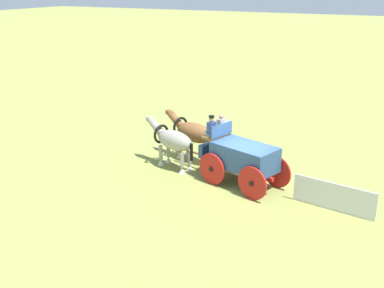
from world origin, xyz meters
The scene contains 5 objects.
ground_plane centered at (0.00, 0.00, 0.00)m, with size 220.00×220.00×0.00m, color olive.
show_wagon centered at (0.16, -0.05, 1.26)m, with size 5.73×2.70×2.84m.
draft_horse_near centered at (3.72, -0.45, 1.29)m, with size 3.02×1.45×2.15m.
draft_horse_off centered at (3.34, -1.69, 1.37)m, with size 3.11×1.51×2.23m.
sponsor_banner centered at (-3.84, 0.54, 0.55)m, with size 3.20×0.06×1.10m, color silver.
Camera 1 is at (-6.54, 17.25, 8.26)m, focal length 43.92 mm.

